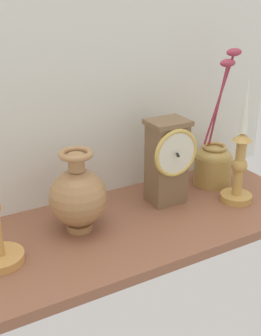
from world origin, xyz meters
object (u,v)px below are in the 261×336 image
at_px(mantel_clock, 168,160).
at_px(brass_vase_bulbous, 78,196).
at_px(candlestick_tall_left, 240,164).
at_px(brass_vase_jar, 214,160).

height_order(mantel_clock, brass_vase_bulbous, mantel_clock).
relative_size(candlestick_tall_left, brass_vase_bulbous, 1.70).
distance_m(mantel_clock, brass_vase_jar, 0.18).
height_order(brass_vase_bulbous, brass_vase_jar, brass_vase_jar).
distance_m(mantel_clock, brass_vase_bulbous, 0.25).
xyz_separation_m(mantel_clock, candlestick_tall_left, (0.16, -0.08, -0.01)).
distance_m(mantel_clock, candlestick_tall_left, 0.18).
bearing_deg(mantel_clock, brass_vase_bulbous, -176.31).
xyz_separation_m(mantel_clock, brass_vase_jar, (0.17, 0.03, -0.05)).
height_order(candlestick_tall_left, brass_vase_bulbous, candlestick_tall_left).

